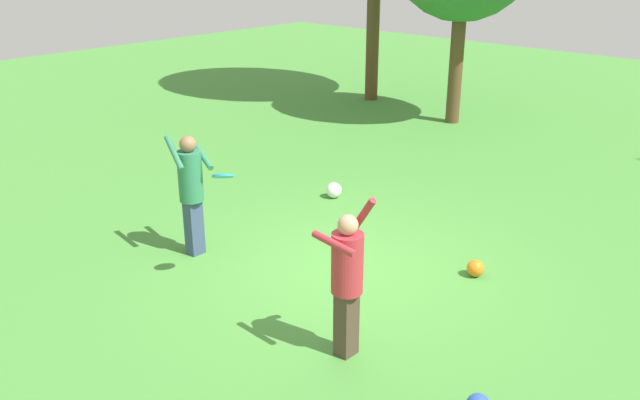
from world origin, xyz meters
name	(u,v)px	position (x,y,z in m)	size (l,w,h in m)	color
ground_plane	(341,268)	(0.00, 0.00, 0.00)	(40.00, 40.00, 0.00)	#478C38
person_thrower	(347,274)	(1.35, -1.50, 0.98)	(0.58, 0.50, 1.82)	#4C382D
person_catcher	(191,185)	(-1.87, -1.05, 1.05)	(0.69, 0.63, 1.76)	#38476B
frisbee	(223,176)	(-0.72, -1.39, 1.54)	(0.37, 0.37, 0.14)	#2393D1
ball_white	(334,190)	(-1.84, 1.95, 0.14)	(0.27, 0.27, 0.27)	white
ball_orange	(475,268)	(1.48, 1.04, 0.12)	(0.23, 0.23, 0.23)	orange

